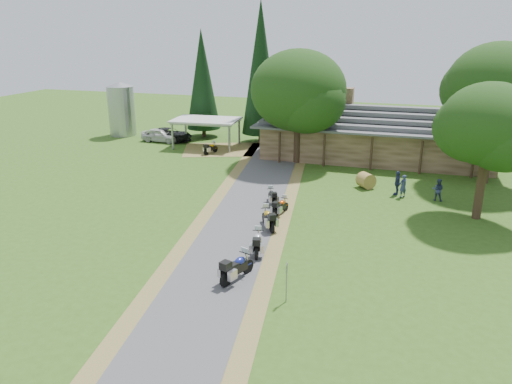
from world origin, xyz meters
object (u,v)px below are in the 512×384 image
(lodge, at_px, (376,132))
(motorcycle_row_c, at_px, (268,218))
(motorcycle_row_b, at_px, (257,242))
(motorcycle_carport_a, at_px, (211,148))
(carport, at_px, (206,133))
(car_dark_suv, at_px, (169,131))
(motorcycle_row_e, at_px, (272,196))
(car_white_sedan, at_px, (161,133))
(silo, at_px, (121,109))
(hay_bale, at_px, (366,180))
(motorcycle_row_d, at_px, (281,206))
(motorcycle_row_a, at_px, (237,266))

(lodge, bearing_deg, motorcycle_row_c, -103.78)
(motorcycle_row_b, relative_size, motorcycle_carport_a, 1.14)
(carport, xyz_separation_m, motorcycle_row_b, (12.33, -22.56, -0.74))
(car_dark_suv, relative_size, motorcycle_row_e, 3.25)
(motorcycle_row_b, height_order, motorcycle_row_c, motorcycle_row_c)
(car_white_sedan, relative_size, motorcycle_carport_a, 3.13)
(carport, height_order, car_dark_suv, carport)
(silo, distance_m, motorcycle_row_c, 31.63)
(car_dark_suv, bearing_deg, motorcycle_row_b, -145.88)
(car_white_sedan, bearing_deg, lodge, -87.35)
(car_white_sedan, relative_size, hay_bale, 4.64)
(lodge, bearing_deg, motorcycle_row_d, -105.27)
(silo, bearing_deg, motorcycle_carport_a, -22.07)
(motorcycle_row_d, bearing_deg, lodge, -1.61)
(hay_bale, bearing_deg, motorcycle_row_e, -136.64)
(lodge, distance_m, car_dark_suv, 21.61)
(car_white_sedan, bearing_deg, carport, -93.64)
(lodge, xyz_separation_m, motorcycle_row_e, (-5.74, -15.14, -1.88))
(motorcycle_row_e, bearing_deg, silo, 23.99)
(motorcycle_row_d, bearing_deg, motorcycle_row_c, -169.46)
(motorcycle_row_d, xyz_separation_m, motorcycle_row_e, (-1.10, 1.86, -0.02))
(silo, bearing_deg, motorcycle_row_c, -42.94)
(silo, relative_size, motorcycle_row_c, 2.97)
(silo, distance_m, motorcycle_carport_a, 13.89)
(motorcycle_row_b, relative_size, motorcycle_row_d, 1.13)
(carport, bearing_deg, car_dark_suv, 161.75)
(lodge, distance_m, motorcycle_row_b, 23.51)
(car_white_sedan, relative_size, motorcycle_row_b, 2.75)
(motorcycle_row_b, xyz_separation_m, motorcycle_row_e, (-1.38, 7.89, -0.10))
(silo, height_order, hay_bale, silo)
(lodge, height_order, motorcycle_carport_a, lodge)
(motorcycle_row_a, bearing_deg, car_dark_suv, 52.19)
(motorcycle_row_a, bearing_deg, motorcycle_carport_a, 44.73)
(car_white_sedan, distance_m, motorcycle_row_e, 22.49)
(motorcycle_row_c, xyz_separation_m, motorcycle_row_e, (-0.97, 4.33, -0.11))
(lodge, height_order, motorcycle_row_b, lodge)
(silo, distance_m, motorcycle_row_d, 30.11)
(silo, height_order, motorcycle_row_b, silo)
(car_white_sedan, distance_m, car_dark_suv, 0.87)
(motorcycle_row_d, distance_m, hay_bale, 8.76)
(silo, relative_size, motorcycle_row_e, 3.51)
(car_white_sedan, xyz_separation_m, car_dark_suv, (0.65, 0.56, 0.14))
(motorcycle_carport_a, height_order, hay_bale, motorcycle_carport_a)
(car_dark_suv, distance_m, motorcycle_row_d, 24.51)
(carport, distance_m, car_white_sedan, 5.58)
(motorcycle_row_a, height_order, motorcycle_row_b, motorcycle_row_a)
(motorcycle_row_a, distance_m, hay_bale, 17.16)
(lodge, xyz_separation_m, car_dark_suv, (-21.55, 0.74, -1.41))
(motorcycle_carport_a, bearing_deg, motorcycle_row_e, -124.55)
(car_white_sedan, distance_m, hay_bale, 24.36)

